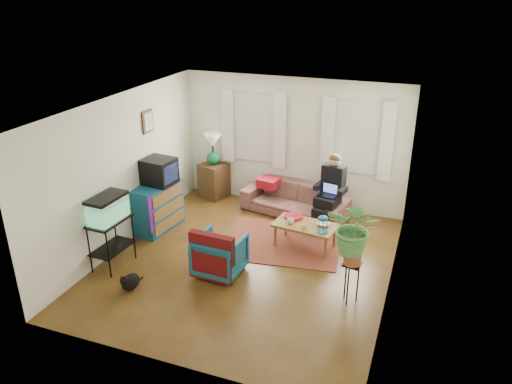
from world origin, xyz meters
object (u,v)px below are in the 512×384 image
at_px(sofa, 295,195).
at_px(dresser, 158,207).
at_px(armchair, 220,253).
at_px(side_table, 214,180).
at_px(coffee_table, 305,235).
at_px(aquarium_stand, 112,243).
at_px(plant_stand, 350,282).

relative_size(sofa, dresser, 2.12).
bearing_deg(armchair, sofa, -98.01).
xyz_separation_m(side_table, coffee_table, (2.39, -1.45, -0.15)).
height_order(aquarium_stand, armchair, aquarium_stand).
bearing_deg(side_table, dresser, -101.19).
bearing_deg(coffee_table, side_table, 156.20).
relative_size(coffee_table, plant_stand, 1.68).
height_order(armchair, plant_stand, armchair).
bearing_deg(plant_stand, armchair, 178.58).
bearing_deg(dresser, aquarium_stand, -83.51).
relative_size(sofa, aquarium_stand, 2.54).
distance_m(dresser, armchair, 1.97).
bearing_deg(coffee_table, plant_stand, -44.60).
bearing_deg(side_table, plant_stand, -39.06).
distance_m(aquarium_stand, coffee_table, 3.21).
bearing_deg(aquarium_stand, dresser, 92.59).
xyz_separation_m(sofa, plant_stand, (1.56, -2.53, -0.09)).
xyz_separation_m(coffee_table, plant_stand, (1.02, -1.31, 0.10)).
xyz_separation_m(dresser, plant_stand, (3.75, -1.05, -0.12)).
xyz_separation_m(sofa, armchair, (-0.49, -2.48, -0.04)).
height_order(armchair, coffee_table, armchair).
bearing_deg(dresser, plant_stand, -8.70).
height_order(sofa, dresser, dresser).
distance_m(sofa, coffee_table, 1.34).
bearing_deg(side_table, coffee_table, -31.33).
bearing_deg(sofa, aquarium_stand, -116.08).
xyz_separation_m(dresser, aquarium_stand, (-0.01, -1.39, -0.03)).
xyz_separation_m(side_table, armchair, (1.36, -2.71, -0.01)).
relative_size(dresser, aquarium_stand, 1.20).
xyz_separation_m(aquarium_stand, coffee_table, (2.74, 1.66, -0.19)).
relative_size(armchair, plant_stand, 1.14).
xyz_separation_m(side_table, plant_stand, (3.41, -2.77, -0.05)).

